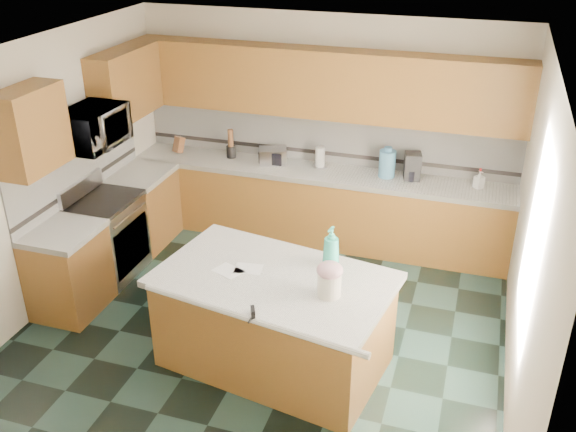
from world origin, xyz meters
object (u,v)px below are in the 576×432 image
(coffee_maker, at_px, (412,166))
(island_base, at_px, (274,323))
(toaster_oven, at_px, (273,156))
(treat_jar, at_px, (329,284))
(island_top, at_px, (274,280))
(knife_block, at_px, (179,145))
(soap_bottle_island, at_px, (331,247))

(coffee_maker, bearing_deg, island_base, -120.62)
(island_base, distance_m, coffee_maker, 2.71)
(toaster_oven, distance_m, coffee_maker, 1.68)
(treat_jar, xyz_separation_m, coffee_maker, (0.31, 2.63, 0.05))
(island_top, xyz_separation_m, toaster_oven, (-0.85, 2.47, 0.13))
(knife_block, bearing_deg, island_top, -25.10)
(island_base, xyz_separation_m, treat_jar, (0.52, -0.13, 0.59))
(treat_jar, bearing_deg, soap_bottle_island, 110.76)
(treat_jar, distance_m, toaster_oven, 2.94)
(island_base, height_order, soap_bottle_island, soap_bottle_island)
(island_top, xyz_separation_m, soap_bottle_island, (0.42, 0.32, 0.22))
(island_base, distance_m, knife_block, 3.31)
(treat_jar, bearing_deg, toaster_oven, 126.05)
(island_base, relative_size, island_top, 0.95)
(treat_jar, bearing_deg, knife_block, 143.64)
(knife_block, height_order, coffee_maker, coffee_maker)
(treat_jar, distance_m, soap_bottle_island, 0.46)
(island_base, xyz_separation_m, coffee_maker, (0.83, 2.50, 0.65))
(treat_jar, xyz_separation_m, toaster_oven, (-1.37, 2.60, -0.01))
(island_base, xyz_separation_m, soap_bottle_island, (0.42, 0.32, 0.68))
(treat_jar, xyz_separation_m, knife_block, (-2.64, 2.60, -0.00))
(island_base, bearing_deg, coffee_maker, 81.19)
(island_base, xyz_separation_m, island_top, (0.00, 0.00, 0.46))
(treat_jar, height_order, soap_bottle_island, soap_bottle_island)
(island_top, height_order, toaster_oven, toaster_oven)
(island_base, bearing_deg, soap_bottle_island, 46.34)
(soap_bottle_island, bearing_deg, island_top, -133.49)
(soap_bottle_island, height_order, toaster_oven, soap_bottle_island)
(island_top, bearing_deg, toaster_oven, 118.61)
(treat_jar, height_order, toaster_oven, treat_jar)
(island_top, distance_m, soap_bottle_island, 0.57)
(treat_jar, distance_m, coffee_maker, 2.65)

